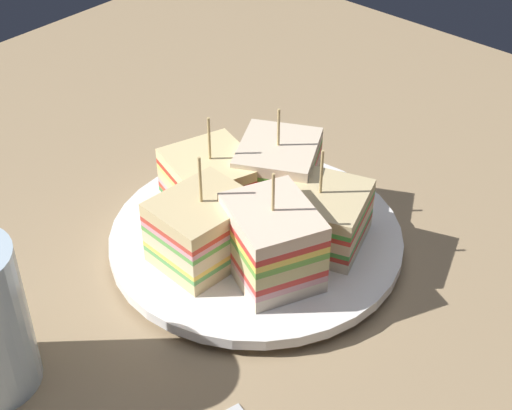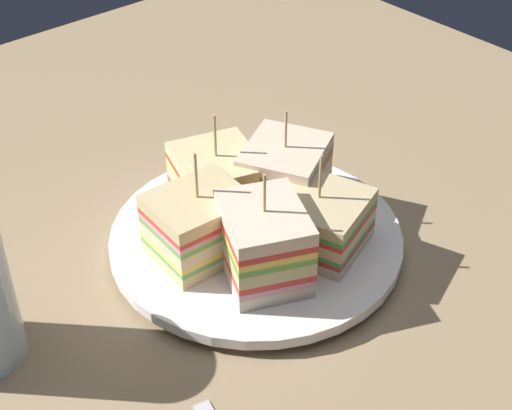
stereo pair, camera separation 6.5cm
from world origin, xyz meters
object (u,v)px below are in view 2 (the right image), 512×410
at_px(sandwich_wedge_0, 199,225).
at_px(sandwich_wedge_4, 221,179).
at_px(plate, 256,239).
at_px(sandwich_wedge_1, 264,243).
at_px(sandwich_wedge_3, 284,175).
at_px(sandwich_wedge_2, 317,221).
at_px(chip_pile, 248,218).

bearing_deg(sandwich_wedge_0, sandwich_wedge_4, 39.82).
xyz_separation_m(plate, sandwich_wedge_1, (-0.04, 0.03, 0.04)).
height_order(plate, sandwich_wedge_3, sandwich_wedge_3).
relative_size(plate, sandwich_wedge_2, 2.67).
height_order(sandwich_wedge_1, sandwich_wedge_2, sandwich_wedge_1).
bearing_deg(sandwich_wedge_1, chip_pile, -3.73).
relative_size(plate, chip_pile, 3.16).
relative_size(sandwich_wedge_2, chip_pile, 1.18).
relative_size(sandwich_wedge_1, chip_pile, 1.22).
relative_size(plate, sandwich_wedge_3, 2.58).
height_order(sandwich_wedge_2, sandwich_wedge_3, sandwich_wedge_3).
height_order(sandwich_wedge_2, chip_pile, sandwich_wedge_2).
bearing_deg(sandwich_wedge_4, plate, 12.88).
bearing_deg(sandwich_wedge_1, sandwich_wedge_3, -27.44).
distance_m(sandwich_wedge_1, chip_pile, 0.06).
relative_size(sandwich_wedge_0, sandwich_wedge_3, 1.01).
xyz_separation_m(sandwich_wedge_0, sandwich_wedge_4, (0.04, -0.06, -0.00)).
bearing_deg(sandwich_wedge_3, sandwich_wedge_4, -65.42).
relative_size(sandwich_wedge_2, sandwich_wedge_4, 1.01).
bearing_deg(chip_pile, sandwich_wedge_4, -7.84).
xyz_separation_m(sandwich_wedge_2, sandwich_wedge_4, (0.10, 0.02, 0.00)).
relative_size(sandwich_wedge_1, sandwich_wedge_3, 1.00).
relative_size(plate, sandwich_wedge_4, 2.69).
distance_m(plate, sandwich_wedge_1, 0.06).
xyz_separation_m(sandwich_wedge_0, sandwich_wedge_2, (-0.05, -0.08, -0.00)).
height_order(plate, sandwich_wedge_1, sandwich_wedge_1).
xyz_separation_m(plate, chip_pile, (0.01, 0.00, 0.02)).
distance_m(sandwich_wedge_4, chip_pile, 0.05).
bearing_deg(sandwich_wedge_2, sandwich_wedge_4, -5.17).
distance_m(plate, sandwich_wedge_2, 0.06).
bearing_deg(sandwich_wedge_4, sandwich_wedge_1, -1.64).
relative_size(sandwich_wedge_1, sandwich_wedge_4, 1.04).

